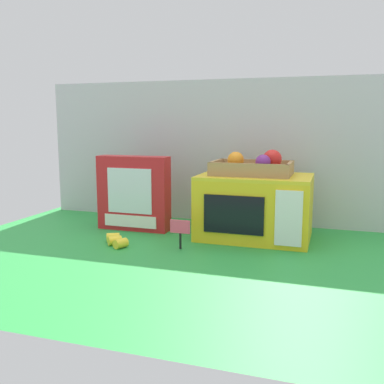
{
  "coord_description": "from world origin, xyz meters",
  "views": [
    {
      "loc": [
        0.45,
        -1.52,
        0.42
      ],
      "look_at": [
        -0.05,
        0.03,
        0.16
      ],
      "focal_mm": 40.77,
      "sensor_mm": 36.0,
      "label": 1
    }
  ],
  "objects": [
    {
      "name": "toy_microwave",
      "position": [
        0.18,
        0.04,
        0.12
      ],
      "size": [
        0.4,
        0.28,
        0.23
      ],
      "color": "yellow",
      "rests_on": "ground"
    },
    {
      "name": "food_groups_crate",
      "position": [
        0.18,
        0.04,
        0.26
      ],
      "size": [
        0.28,
        0.19,
        0.09
      ],
      "color": "#A37F51",
      "rests_on": "toy_microwave"
    },
    {
      "name": "cookie_set_box",
      "position": [
        -0.29,
        0.02,
        0.15
      ],
      "size": [
        0.29,
        0.08,
        0.29
      ],
      "color": "red",
      "rests_on": "ground"
    },
    {
      "name": "loose_toy_banana",
      "position": [
        -0.26,
        -0.21,
        0.02
      ],
      "size": [
        0.11,
        0.11,
        0.03
      ],
      "color": "yellow",
      "rests_on": "ground"
    },
    {
      "name": "price_sign",
      "position": [
        -0.03,
        -0.18,
        0.07
      ],
      "size": [
        0.07,
        0.01,
        0.1
      ],
      "color": "black",
      "rests_on": "ground"
    },
    {
      "name": "ground_plane",
      "position": [
        0.0,
        0.0,
        0.0
      ],
      "size": [
        1.7,
        1.7,
        0.0
      ],
      "primitive_type": "plane",
      "color": "green",
      "rests_on": "ground"
    },
    {
      "name": "display_back_panel",
      "position": [
        0.0,
        0.28,
        0.3
      ],
      "size": [
        1.61,
        0.03,
        0.6
      ],
      "primitive_type": "cube",
      "color": "#B7BABF",
      "rests_on": "ground"
    }
  ]
}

